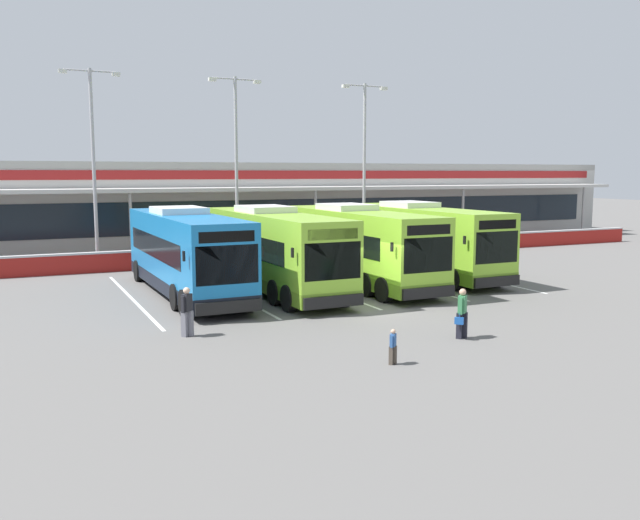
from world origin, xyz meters
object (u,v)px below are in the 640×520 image
(coach_bus_right_centre, at_px, (419,241))
(pedestrian_with_handbag, at_px, (462,312))
(coach_bus_leftmost, at_px, (185,254))
(pedestrian_child, at_px, (393,345))
(lamp_post_west, at_px, (93,155))
(lamp_post_centre, at_px, (236,156))
(lamp_post_east, at_px, (364,157))
(pedestrian_in_dark_coat, at_px, (187,310))
(coach_bus_left_centre, at_px, (273,251))
(coach_bus_centre, at_px, (356,247))

(coach_bus_right_centre, relative_size, pedestrian_with_handbag, 7.52)
(coach_bus_leftmost, xyz_separation_m, pedestrian_with_handbag, (6.13, -11.53, -0.93))
(coach_bus_leftmost, bearing_deg, pedestrian_child, -78.81)
(coach_bus_leftmost, relative_size, lamp_post_west, 1.11)
(pedestrian_with_handbag, height_order, lamp_post_centre, lamp_post_centre)
(coach_bus_right_centre, bearing_deg, lamp_post_east, 78.20)
(coach_bus_right_centre, relative_size, pedestrian_in_dark_coat, 7.52)
(pedestrian_child, relative_size, lamp_post_centre, 0.09)
(coach_bus_left_centre, xyz_separation_m, lamp_post_east, (10.56, 10.86, 4.50))
(coach_bus_left_centre, distance_m, lamp_post_west, 13.96)
(coach_bus_leftmost, relative_size, coach_bus_right_centre, 1.00)
(lamp_post_centre, xyz_separation_m, lamp_post_east, (8.54, -0.54, 0.00))
(coach_bus_left_centre, relative_size, pedestrian_child, 12.12)
(lamp_post_east, bearing_deg, lamp_post_centre, 176.35)
(pedestrian_in_dark_coat, distance_m, lamp_post_west, 19.32)
(lamp_post_west, bearing_deg, coach_bus_left_centre, -61.84)
(coach_bus_centre, distance_m, pedestrian_with_handbag, 11.18)
(coach_bus_left_centre, xyz_separation_m, pedestrian_with_handbag, (2.30, -10.86, -0.93))
(coach_bus_right_centre, height_order, lamp_post_west, lamp_post_west)
(lamp_post_west, bearing_deg, lamp_post_centre, -1.66)
(lamp_post_west, xyz_separation_m, lamp_post_east, (16.79, -0.78, 0.00))
(pedestrian_in_dark_coat, relative_size, lamp_post_centre, 0.15)
(pedestrian_child, bearing_deg, coach_bus_leftmost, 101.19)
(coach_bus_leftmost, height_order, coach_bus_centre, same)
(lamp_post_west, bearing_deg, pedestrian_with_handbag, -69.24)
(lamp_post_west, height_order, lamp_post_east, same)
(pedestrian_in_dark_coat, height_order, lamp_post_west, lamp_post_west)
(coach_bus_right_centre, bearing_deg, coach_bus_left_centre, -172.33)
(coach_bus_left_centre, bearing_deg, coach_bus_right_centre, 7.67)
(coach_bus_leftmost, bearing_deg, coach_bus_centre, -3.92)
(coach_bus_leftmost, distance_m, lamp_post_east, 18.20)
(coach_bus_centre, bearing_deg, pedestrian_with_handbag, -100.14)
(coach_bus_left_centre, height_order, lamp_post_centre, lamp_post_centre)
(pedestrian_child, bearing_deg, coach_bus_right_centre, 54.39)
(lamp_post_centre, bearing_deg, lamp_post_east, -3.65)
(pedestrian_child, bearing_deg, lamp_post_east, 63.20)
(pedestrian_with_handbag, bearing_deg, lamp_post_east, 69.19)
(coach_bus_left_centre, distance_m, pedestrian_in_dark_coat, 8.93)
(coach_bus_left_centre, distance_m, coach_bus_right_centre, 8.61)
(coach_bus_centre, height_order, coach_bus_right_centre, same)
(coach_bus_centre, distance_m, lamp_post_west, 16.24)
(coach_bus_leftmost, xyz_separation_m, lamp_post_east, (14.38, 10.20, 4.50))
(pedestrian_with_handbag, bearing_deg, coach_bus_left_centre, 101.95)
(pedestrian_with_handbag, height_order, pedestrian_in_dark_coat, same)
(coach_bus_leftmost, distance_m, coach_bus_centre, 8.11)
(coach_bus_centre, xyz_separation_m, pedestrian_child, (-5.49, -12.58, -1.24))
(coach_bus_left_centre, bearing_deg, lamp_post_centre, 79.97)
(coach_bus_left_centre, xyz_separation_m, coach_bus_right_centre, (8.53, 1.15, 0.00))
(coach_bus_right_centre, bearing_deg, coach_bus_leftmost, -177.74)
(pedestrian_with_handbag, bearing_deg, pedestrian_in_dark_coat, 153.34)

